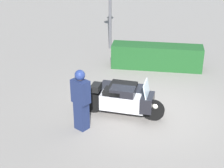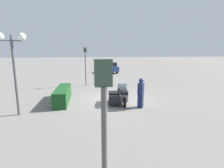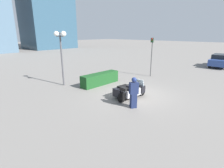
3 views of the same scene
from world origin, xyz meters
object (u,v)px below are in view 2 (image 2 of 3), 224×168
Objects in this scene: officer_rider at (141,92)px; twin_lamp_post at (12,51)px; hedge_bush_curbside at (63,95)px; parked_car_background at (110,67)px; police_motorcycle at (118,96)px; traffic_light_far at (104,127)px; traffic_light_near at (85,61)px.

twin_lamp_post reaches higher than officer_rider.
parked_car_background is (14.99, -5.03, 0.34)m from hedge_bush_curbside.
officer_rider is 0.38× the size of parked_car_background.
police_motorcycle is 3.54m from hedge_bush_curbside.
hedge_bush_curbside is 9.01m from traffic_light_far.
hedge_bush_curbside is 1.09× the size of traffic_light_far.
twin_lamp_post is 18.60m from parked_car_background.
hedge_bush_curbside is at bearing -24.00° from traffic_light_near.
officer_rider is (-1.06, -1.12, 0.44)m from police_motorcycle.
traffic_light_far is at bearing 169.21° from parked_car_background.
police_motorcycle is 8.24m from traffic_light_far.
parked_car_background is at bearing -59.68° from officer_rider.
twin_lamp_post is at bearing 34.06° from officer_rider.
traffic_light_far is (-7.91, 1.65, 1.61)m from police_motorcycle.
hedge_bush_curbside is at bearing 83.48° from police_motorcycle.
officer_rider is at bearing -87.76° from twin_lamp_post.
traffic_light_near is at bearing 24.94° from police_motorcycle.
police_motorcycle is at bearing -13.17° from traffic_light_far.
police_motorcycle is 0.59× the size of twin_lamp_post.
police_motorcycle is at bearing 10.85° from traffic_light_near.
traffic_light_near is at bearing -33.82° from officer_rider.
police_motorcycle is 6.20m from twin_lamp_post.
police_motorcycle is at bearing -11.52° from officer_rider.
traffic_light_near reaches higher than officer_rider.
officer_rider is at bearing -111.77° from hedge_bush_curbside.
traffic_light_near is 0.78× the size of parked_car_background.
police_motorcycle is at bearing -76.29° from twin_lamp_post.
officer_rider is 6.92m from twin_lamp_post.
hedge_bush_curbside is 0.75× the size of parked_car_background.
twin_lamp_post reaches higher than hedge_bush_curbside.
twin_lamp_post is 1.16× the size of traffic_light_near.
officer_rider is 0.55× the size of traffic_light_far.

